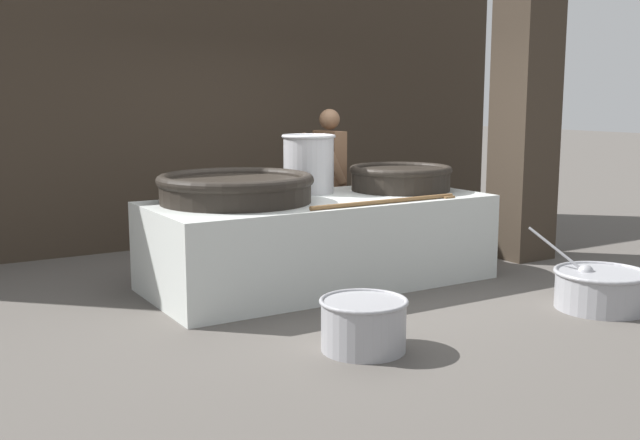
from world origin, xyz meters
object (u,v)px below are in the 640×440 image
stock_pot (309,163)px  prep_bowl_meat (364,322)px  prep_bowl_vegetables (601,288)px  cook (329,177)px  giant_wok_near (236,187)px  giant_wok_far (401,177)px

stock_pot → prep_bowl_meat: 2.56m
prep_bowl_vegetables → cook: bearing=105.1°
giant_wok_near → giant_wok_far: 1.83m
giant_wok_far → prep_bowl_meat: 2.71m
cook → prep_bowl_vegetables: size_ratio=1.73×
stock_pot → prep_bowl_vegetables: 2.96m
prep_bowl_meat → cook: bearing=62.5°
giant_wok_near → cook: 1.80m
giant_wok_near → prep_bowl_meat: 2.11m
giant_wok_far → cook: 1.00m
giant_wok_far → prep_bowl_meat: giant_wok_far is taller
giant_wok_far → stock_pot: (-0.91, 0.32, 0.16)m
stock_pot → prep_bowl_meat: stock_pot is taller
prep_bowl_meat → giant_wok_far: bearing=47.2°
giant_wok_near → stock_pot: stock_pot is taller
giant_wok_far → prep_bowl_meat: (-1.77, -1.91, -0.76)m
giant_wok_far → prep_bowl_vegetables: giant_wok_far is taller
stock_pot → cook: size_ratio=0.35×
giant_wok_far → prep_bowl_meat: bearing=-132.8°
cook → prep_bowl_vegetables: 3.23m
prep_bowl_meat → prep_bowl_vegetables: bearing=-4.3°
giant_wok_far → stock_pot: size_ratio=1.81×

